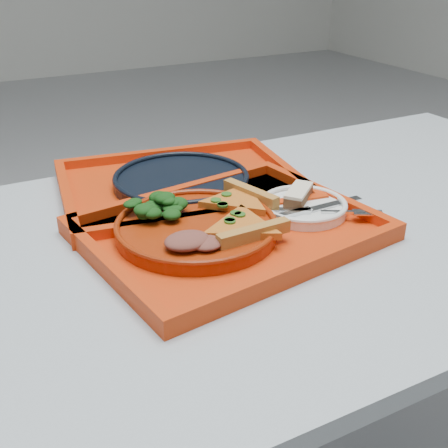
{
  "coord_description": "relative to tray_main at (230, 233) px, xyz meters",
  "views": [
    {
      "loc": [
        -0.44,
        -0.72,
        1.18
      ],
      "look_at": [
        -0.07,
        -0.01,
        0.78
      ],
      "focal_mm": 45.0,
      "sensor_mm": 36.0,
      "label": 1
    }
  ],
  "objects": [
    {
      "name": "salad_heap",
      "position": [
        -0.1,
        0.07,
        0.04
      ],
      "size": [
        0.09,
        0.08,
        0.04
      ],
      "primitive_type": "ellipsoid",
      "color": "black",
      "rests_on": "dinner_plate"
    },
    {
      "name": "dinner_plate",
      "position": [
        -0.05,
        0.01,
        0.02
      ],
      "size": [
        0.26,
        0.26,
        0.02
      ],
      "primitive_type": "cylinder",
      "color": "maroon",
      "rests_on": "tray_main"
    },
    {
      "name": "pizza_slice_a",
      "position": [
        0.0,
        -0.04,
        0.03
      ],
      "size": [
        0.12,
        0.14,
        0.02
      ],
      "primitive_type": null,
      "rotation": [
        0.0,
        0.0,
        1.6
      ],
      "color": "orange",
      "rests_on": "dinner_plate"
    },
    {
      "name": "tray_main",
      "position": [
        0.0,
        0.0,
        0.0
      ],
      "size": [
        0.49,
        0.41,
        0.01
      ],
      "primitive_type": "cube",
      "rotation": [
        0.0,
        0.0,
        0.14
      ],
      "color": "red",
      "rests_on": "table"
    },
    {
      "name": "fork",
      "position": [
        0.15,
        -0.04,
        0.02
      ],
      "size": [
        0.17,
        0.11,
        0.01
      ],
      "primitive_type": "cube",
      "rotation": [
        0.0,
        0.0,
        -0.51
      ],
      "color": "silver",
      "rests_on": "side_plate"
    },
    {
      "name": "table",
      "position": [
        0.05,
        0.0,
        -0.08
      ],
      "size": [
        1.6,
        0.8,
        0.75
      ],
      "color": "#A0AAB3",
      "rests_on": "ground"
    },
    {
      "name": "dessert_bar",
      "position": [
        0.15,
        0.02,
        0.03
      ],
      "size": [
        0.08,
        0.08,
        0.02
      ],
      "rotation": [
        0.0,
        0.0,
        0.7
      ],
      "color": "#492B18",
      "rests_on": "side_plate"
    },
    {
      "name": "tray_far",
      "position": [
        0.01,
        0.21,
        0.0
      ],
      "size": [
        0.5,
        0.41,
        0.01
      ],
      "primitive_type": "cube",
      "rotation": [
        0.0,
        0.0,
        -0.15
      ],
      "color": "red",
      "rests_on": "table"
    },
    {
      "name": "navy_plate",
      "position": [
        0.01,
        0.21,
        0.01
      ],
      "size": [
        0.26,
        0.26,
        0.02
      ],
      "primitive_type": "cylinder",
      "color": "black",
      "rests_on": "tray_far"
    },
    {
      "name": "meat_portion",
      "position": [
        -0.1,
        -0.05,
        0.03
      ],
      "size": [
        0.07,
        0.06,
        0.02
      ],
      "primitive_type": "ellipsoid",
      "color": "brown",
      "rests_on": "dinner_plate"
    },
    {
      "name": "side_plate",
      "position": [
        0.14,
        0.0,
        0.01
      ],
      "size": [
        0.15,
        0.15,
        0.01
      ],
      "primitive_type": "cylinder",
      "color": "white",
      "rests_on": "tray_main"
    },
    {
      "name": "knife",
      "position": [
        0.16,
        -0.03,
        0.02
      ],
      "size": [
        0.19,
        0.02,
        0.01
      ],
      "primitive_type": "cube",
      "rotation": [
        0.0,
        0.0,
        0.01
      ],
      "color": "silver",
      "rests_on": "side_plate"
    },
    {
      "name": "pizza_slice_b",
      "position": [
        0.04,
        0.05,
        0.03
      ],
      "size": [
        0.16,
        0.15,
        0.02
      ],
      "primitive_type": null,
      "rotation": [
        0.0,
        0.0,
        3.41
      ],
      "color": "orange",
      "rests_on": "dinner_plate"
    }
  ]
}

